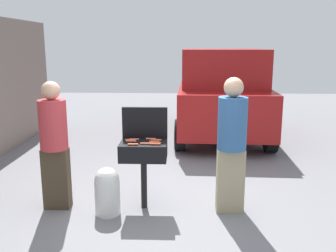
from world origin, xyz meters
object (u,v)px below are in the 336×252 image
at_px(hot_dog_1, 156,143).
at_px(parked_minivan, 221,92).
at_px(hot_dog_5, 154,142).
at_px(hot_dog_9, 131,140).
at_px(hot_dog_0, 134,139).
at_px(person_left, 54,141).
at_px(propane_tank, 107,190).
at_px(person_right, 232,141).
at_px(hot_dog_3, 151,139).
at_px(bbq_grill, 144,153).
at_px(hot_dog_7, 131,141).
at_px(hot_dog_2, 133,144).
at_px(hot_dog_8, 156,140).
at_px(hot_dog_4, 145,144).
at_px(hot_dog_6, 155,144).

height_order(hot_dog_1, parked_minivan, parked_minivan).
bearing_deg(hot_dog_5, hot_dog_9, 167.58).
distance_m(hot_dog_0, person_left, 1.02).
height_order(propane_tank, person_left, person_left).
xyz_separation_m(hot_dog_0, person_right, (1.25, -0.16, 0.04)).
bearing_deg(hot_dog_3, person_right, -11.10).
height_order(bbq_grill, propane_tank, bbq_grill).
bearing_deg(parked_minivan, hot_dog_7, 71.26).
distance_m(hot_dog_7, person_left, 0.99).
relative_size(hot_dog_1, hot_dog_5, 1.00).
xyz_separation_m(hot_dog_2, hot_dog_8, (0.28, 0.23, 0.00)).
bearing_deg(hot_dog_4, hot_dog_2, -163.50).
xyz_separation_m(hot_dog_2, parked_minivan, (1.54, 4.36, 0.12)).
xyz_separation_m(hot_dog_0, hot_dog_8, (0.29, -0.02, 0.00)).
distance_m(hot_dog_5, hot_dog_8, 0.09).
xyz_separation_m(hot_dog_3, hot_dog_4, (-0.05, -0.24, 0.00)).
bearing_deg(hot_dog_6, hot_dog_4, 172.38).
distance_m(hot_dog_6, hot_dog_8, 0.20).
height_order(hot_dog_1, hot_dog_7, same).
relative_size(hot_dog_1, person_left, 0.08).
distance_m(propane_tank, parked_minivan, 4.85).
distance_m(hot_dog_3, hot_dog_6, 0.27).
relative_size(hot_dog_0, parked_minivan, 0.03).
bearing_deg(hot_dog_6, hot_dog_1, 88.80).
bearing_deg(hot_dog_0, person_left, -172.32).
bearing_deg(hot_dog_1, hot_dog_5, 110.77).
height_order(hot_dog_0, person_right, person_right).
distance_m(hot_dog_3, parked_minivan, 4.29).
bearing_deg(hot_dog_2, person_right, 4.06).
xyz_separation_m(hot_dog_7, parked_minivan, (1.58, 4.20, 0.12)).
relative_size(bbq_grill, hot_dog_6, 6.86).
xyz_separation_m(hot_dog_1, hot_dog_8, (-0.00, 0.14, 0.00)).
distance_m(hot_dog_0, parked_minivan, 4.39).
relative_size(bbq_grill, hot_dog_3, 6.86).
bearing_deg(hot_dog_4, bbq_grill, 108.44).
xyz_separation_m(hot_dog_1, hot_dog_7, (-0.32, 0.07, 0.00)).
bearing_deg(hot_dog_1, person_left, 178.87).
xyz_separation_m(hot_dog_4, person_right, (1.08, 0.04, 0.04)).
distance_m(hot_dog_6, person_left, 1.31).
height_order(hot_dog_4, propane_tank, hot_dog_4).
relative_size(hot_dog_0, hot_dog_8, 1.00).
relative_size(hot_dog_4, person_left, 0.08).
xyz_separation_m(hot_dog_5, person_left, (-1.28, -0.03, 0.01)).
height_order(bbq_grill, hot_dog_9, hot_dog_9).
bearing_deg(bbq_grill, hot_dog_8, 25.50).
height_order(propane_tank, parked_minivan, parked_minivan).
height_order(hot_dog_4, hot_dog_5, same).
distance_m(hot_dog_2, hot_dog_9, 0.22).
distance_m(bbq_grill, hot_dog_3, 0.22).
distance_m(hot_dog_1, propane_tank, 0.86).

